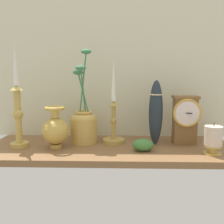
% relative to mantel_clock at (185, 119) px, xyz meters
% --- Properties ---
extents(ground_plane, '(1.00, 0.36, 0.02)m').
position_rel_mantel_clock_xyz_m(ground_plane, '(-0.31, -0.04, -0.12)').
color(ground_plane, brown).
extents(back_wall, '(1.20, 0.02, 0.65)m').
position_rel_mantel_clock_xyz_m(back_wall, '(-0.31, 0.14, 0.22)').
color(back_wall, beige).
rests_on(back_wall, ground_plane).
extents(mantel_clock, '(0.12, 0.09, 0.20)m').
position_rel_mantel_clock_xyz_m(mantel_clock, '(0.00, 0.00, 0.00)').
color(mantel_clock, brown).
rests_on(mantel_clock, ground_plane).
extents(candlestick_tall_left, '(0.07, 0.07, 0.41)m').
position_rel_mantel_clock_xyz_m(candlestick_tall_left, '(-0.67, -0.07, 0.04)').
color(candlestick_tall_left, tan).
rests_on(candlestick_tall_left, ground_plane).
extents(candlestick_tall_center, '(0.09, 0.09, 0.36)m').
position_rel_mantel_clock_xyz_m(candlestick_tall_center, '(-0.30, 0.00, -0.00)').
color(candlestick_tall_center, '#B49244').
rests_on(candlestick_tall_center, ground_plane).
extents(brass_vase_bulbous, '(0.10, 0.10, 0.17)m').
position_rel_mantel_clock_xyz_m(brass_vase_bulbous, '(-0.52, -0.07, -0.03)').
color(brass_vase_bulbous, gold).
rests_on(brass_vase_bulbous, ground_plane).
extents(brass_vase_jar, '(0.11, 0.11, 0.39)m').
position_rel_mantel_clock_xyz_m(brass_vase_jar, '(-0.42, 0.01, -0.03)').
color(brass_vase_jar, tan).
rests_on(brass_vase_jar, ground_plane).
extents(pillar_candle_front, '(0.07, 0.07, 0.11)m').
position_rel_mantel_clock_xyz_m(pillar_candle_front, '(0.07, -0.13, -0.05)').
color(pillar_candle_front, gold).
rests_on(pillar_candle_front, ground_plane).
extents(tall_ceramic_vase, '(0.06, 0.06, 0.27)m').
position_rel_mantel_clock_xyz_m(tall_ceramic_vase, '(-0.12, -0.00, 0.03)').
color(tall_ceramic_vase, '#242F38').
rests_on(tall_ceramic_vase, ground_plane).
extents(ivy_sprig, '(0.08, 0.06, 0.05)m').
position_rel_mantel_clock_xyz_m(ivy_sprig, '(-0.18, -0.11, -0.08)').
color(ivy_sprig, '#417839').
rests_on(ivy_sprig, ground_plane).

